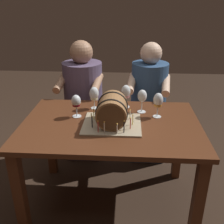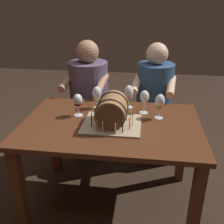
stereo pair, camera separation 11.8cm
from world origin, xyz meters
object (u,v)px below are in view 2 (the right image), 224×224
Objects in this scene: barrel_cake at (112,112)px; wine_glass_amber at (160,102)px; wine_glass_rose at (129,93)px; dining_table at (111,136)px; wine_glass_empty at (144,97)px; wine_glass_red at (78,101)px; person_seated_right at (153,108)px; person_seated_left at (89,103)px; wine_glass_white at (97,94)px.

barrel_cake is 0.37m from wine_glass_amber.
dining_table is at bearing -108.79° from wine_glass_rose.
wine_glass_empty is 0.51m from wine_glass_red.
wine_glass_red reaches higher than dining_table.
dining_table is 7.41× the size of wine_glass_red.
person_seated_right is (0.22, 0.42, -0.30)m from wine_glass_rose.
wine_glass_amber is 0.94m from person_seated_left.
dining_table is 0.40m from wine_glass_rose.
barrel_cake is 0.33m from wine_glass_empty.
wine_glass_red is (-0.12, -0.17, -0.00)m from wine_glass_white.
wine_glass_rose is 0.66m from person_seated_left.
person_seated_right is at bearing -0.03° from person_seated_left.
dining_table is at bearing -114.17° from person_seated_right.
barrel_cake is 2.24× the size of wine_glass_white.
wine_glass_white is at bearing 55.23° from wine_glass_red.
person_seated_left is (-0.06, 0.63, -0.27)m from wine_glass_red.
wine_glass_rose is 0.16× the size of person_seated_right.
wine_glass_rose is 1.09× the size of wine_glass_red.
wine_glass_empty is at bearing 41.81° from dining_table.
person_seated_right is at bearing 46.81° from wine_glass_red.
wine_glass_amber is 0.67m from person_seated_right.
dining_table is 1.08× the size of person_seated_right.
wine_glass_white is 0.15× the size of person_seated_left.
barrel_cake is 2.14× the size of wine_glass_amber.
wine_glass_white is at bearing 172.43° from wine_glass_empty.
wine_glass_rose reaches higher than wine_glass_white.
dining_table is 6.74× the size of wine_glass_amber.
wine_glass_red is 0.91m from person_seated_right.
wine_glass_amber is at bearing -15.07° from wine_glass_white.
person_seated_left is at bearing 113.99° from barrel_cake.
wine_glass_white is at bearing -169.97° from wine_glass_rose.
barrel_cake reaches higher than dining_table.
wine_glass_white is at bearing -69.56° from person_seated_left.
wine_glass_white is 0.26m from wine_glass_rose.
wine_glass_red is at bearing 156.04° from barrel_cake.
person_seated_left reaches higher than barrel_cake.
wine_glass_amber is (0.33, 0.16, 0.03)m from barrel_cake.
person_seated_right is (0.47, 0.46, -0.30)m from wine_glass_white.
wine_glass_rose is 0.16× the size of person_seated_left.
wine_glass_rose is 1.02× the size of wine_glass_empty.
wine_glass_red is (-0.50, -0.12, -0.01)m from wine_glass_empty.
wine_glass_red is 0.69m from person_seated_left.
wine_glass_empty is at bearing 13.03° from wine_glass_red.
wine_glass_amber is (0.24, -0.18, 0.00)m from wine_glass_rose.
person_seated_right is at bearing 44.25° from wine_glass_white.
person_seated_left is (-0.67, 0.60, -0.28)m from wine_glass_amber.
person_seated_right is (0.09, 0.51, -0.31)m from wine_glass_empty.
wine_glass_white is 0.15× the size of person_seated_right.
wine_glass_empty is at bearing -100.16° from person_seated_right.
person_seated_right reaches higher than wine_glass_empty.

